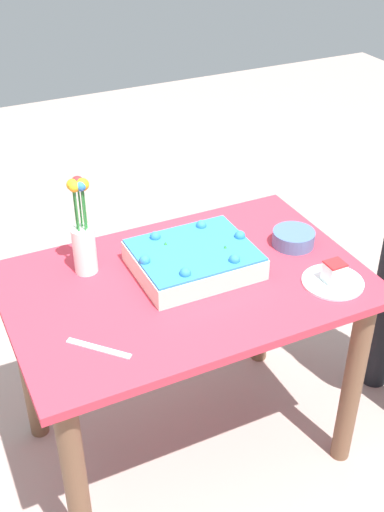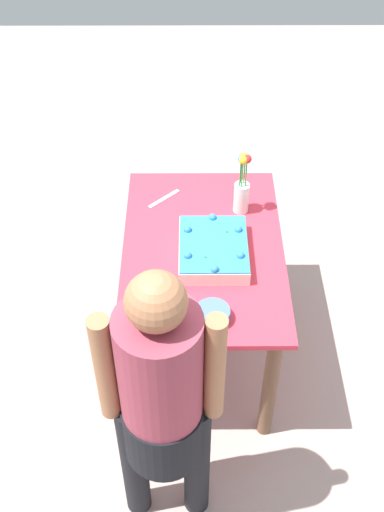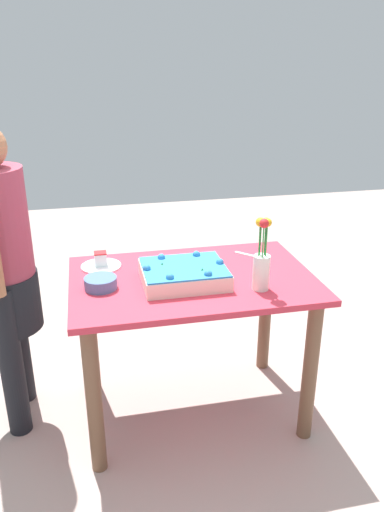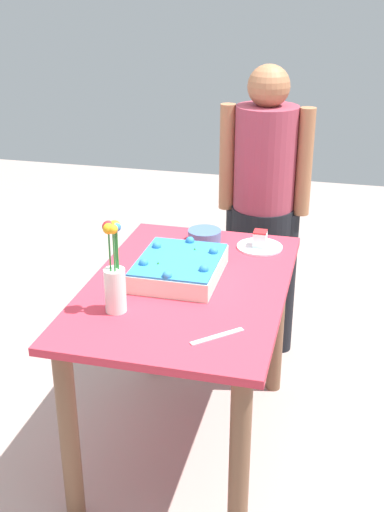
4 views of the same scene
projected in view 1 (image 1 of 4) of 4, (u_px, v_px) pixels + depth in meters
ground_plane at (187, 442)px, 2.49m from camera, size 8.00×8.00×0.00m
dining_table at (186, 318)px, 2.15m from camera, size 1.15×0.76×0.77m
sheet_cake at (194, 259)px, 2.10m from camera, size 0.39×0.31×0.10m
serving_plate_with_slice at (333, 278)px, 2.04m from camera, size 0.20×0.20×0.08m
cake_knife at (99, 348)px, 1.79m from camera, size 0.15×0.16×0.00m
flower_vase at (83, 236)px, 2.04m from camera, size 0.08×0.08×0.34m
fruit_bowl at (294, 238)px, 2.23m from camera, size 0.15×0.15×0.05m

